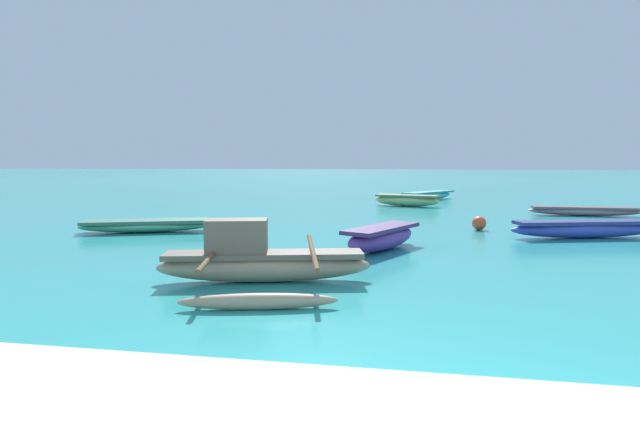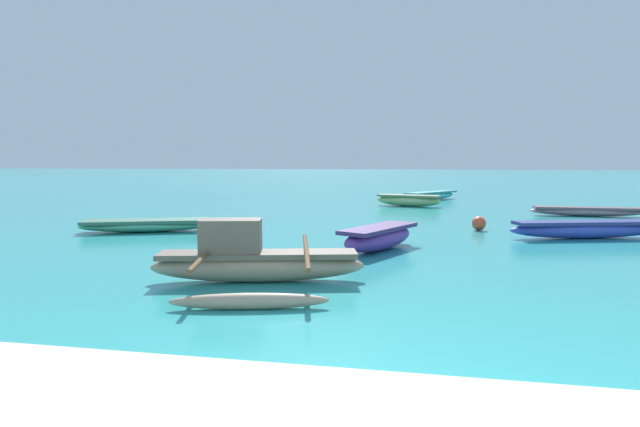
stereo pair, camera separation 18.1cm
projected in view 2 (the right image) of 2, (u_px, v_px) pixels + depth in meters
name	position (u px, v px, depth m)	size (l,w,h in m)	color
moored_boat_0	(586.00, 229.00, 11.65)	(3.71, 1.52, 0.40)	#3D4BC1
moored_boat_1	(254.00, 261.00, 7.42)	(3.22, 3.41, 0.94)	tan
moored_boat_2	(409.00, 200.00, 20.12)	(2.77, 1.44, 0.46)	#A8CE83
moored_boat_3	(586.00, 211.00, 16.46)	(3.54, 0.71, 0.29)	#AA7B8A
moored_boat_4	(379.00, 237.00, 10.10)	(1.64, 2.39, 0.48)	#633594
moored_boat_5	(146.00, 225.00, 12.77)	(3.40, 1.89, 0.31)	#54B188
moored_boat_6	(431.00, 195.00, 23.39)	(2.73, 3.48, 0.40)	#3FD9DF
mooring_buoy_0	(479.00, 223.00, 13.01)	(0.36, 0.36, 0.36)	#E54C2D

